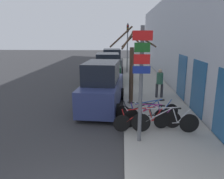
{
  "coord_description": "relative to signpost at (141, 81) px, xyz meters",
  "views": [
    {
      "loc": [
        0.9,
        -3.53,
        3.57
      ],
      "look_at": [
        0.49,
        5.5,
        1.32
      ],
      "focal_mm": 35.0,
      "sensor_mm": 36.0,
      "label": 1
    }
  ],
  "objects": [
    {
      "name": "bicycle_4",
      "position": [
        0.24,
        1.67,
        -1.68
      ],
      "size": [
        2.09,
        0.73,
        0.83
      ],
      "rotation": [
        0.0,
        0.0,
        1.28
      ],
      "color": "black",
      "rests_on": "sidewalk_curb"
    },
    {
      "name": "bicycle_2",
      "position": [
        0.54,
        1.26,
        -1.66
      ],
      "size": [
        2.19,
        0.56,
        0.9
      ],
      "rotation": [
        0.0,
        0.0,
        1.39
      ],
      "color": "black",
      "rests_on": "sidewalk_curb"
    },
    {
      "name": "signpost",
      "position": [
        0.0,
        0.0,
        0.0
      ],
      "size": [
        0.6,
        0.14,
        3.71
      ],
      "color": "#595B60",
      "rests_on": "sidewalk_curb"
    },
    {
      "name": "parked_car_2",
      "position": [
        -1.63,
        15.28,
        -1.17
      ],
      "size": [
        2.23,
        4.61,
        2.26
      ],
      "rotation": [
        0.0,
        0.0,
        0.06
      ],
      "color": "#51565B",
      "rests_on": "ground"
    },
    {
      "name": "bicycle_3",
      "position": [
        0.59,
        1.49,
        -1.63
      ],
      "size": [
        2.33,
        1.08,
        0.97
      ],
      "rotation": [
        0.0,
        0.0,
        2.0
      ],
      "color": "black",
      "rests_on": "sidewalk_curb"
    },
    {
      "name": "traffic_light",
      "position": [
        -0.12,
        13.87,
        0.84
      ],
      "size": [
        0.2,
        0.3,
        4.5
      ],
      "color": "#595B60",
      "rests_on": "sidewalk_curb"
    },
    {
      "name": "parked_car_1",
      "position": [
        -1.67,
        9.57,
        -1.15
      ],
      "size": [
        2.17,
        4.23,
        2.29
      ],
      "rotation": [
        0.0,
        0.0,
        0.05
      ],
      "color": "#144728",
      "rests_on": "ground"
    },
    {
      "name": "parked_car_0",
      "position": [
        -1.57,
        3.85,
        -1.14
      ],
      "size": [
        2.17,
        4.84,
        2.34
      ],
      "rotation": [
        0.0,
        0.0,
        -0.07
      ],
      "color": "navy",
      "rests_on": "ground"
    },
    {
      "name": "street_tree",
      "position": [
        -0.13,
        4.13,
        -0.15
      ],
      "size": [
        2.39,
        1.84,
        3.87
      ],
      "color": "#4C3828",
      "rests_on": "sidewalk_curb"
    },
    {
      "name": "pedestrian_near",
      "position": [
        1.52,
        5.34,
        -1.11
      ],
      "size": [
        0.42,
        0.36,
        1.62
      ],
      "rotation": [
        0.0,
        0.0,
        -0.03
      ],
      "color": "#333338",
      "rests_on": "sidewalk_curb"
    },
    {
      "name": "bicycle_1",
      "position": [
        0.17,
        0.88,
        -1.66
      ],
      "size": [
        2.13,
        0.63,
        0.88
      ],
      "rotation": [
        0.0,
        0.0,
        1.81
      ],
      "color": "black",
      "rests_on": "sidewalk_curb"
    },
    {
      "name": "bicycle_0",
      "position": [
        0.97,
        0.72,
        -1.63
      ],
      "size": [
        2.43,
        0.44,
        0.96
      ],
      "rotation": [
        0.0,
        0.0,
        1.58
      ],
      "color": "black",
      "rests_on": "sidewalk_curb"
    },
    {
      "name": "sidewalk_curb",
      "position": [
        1.1,
        10.83,
        -2.12
      ],
      "size": [
        3.2,
        32.0,
        0.15
      ],
      "color": "#9E9B93",
      "rests_on": "ground"
    },
    {
      "name": "ground_plane",
      "position": [
        -1.5,
        8.03,
        -2.19
      ],
      "size": [
        80.0,
        80.0,
        0.0
      ],
      "primitive_type": "plane",
      "color": "#333335"
    },
    {
      "name": "building_facade",
      "position": [
        2.85,
        10.76,
        1.04
      ],
      "size": [
        0.23,
        32.0,
        6.5
      ],
      "color": "#B2B7C1",
      "rests_on": "ground"
    }
  ]
}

